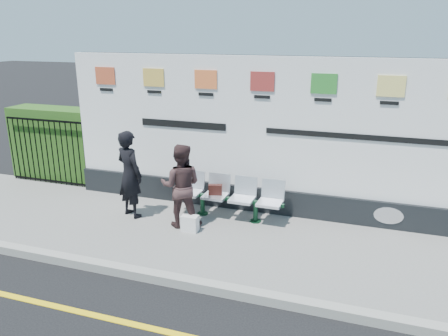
% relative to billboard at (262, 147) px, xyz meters
% --- Properties ---
extents(ground, '(80.00, 80.00, 0.00)m').
position_rel_billboard_xyz_m(ground, '(-0.50, -3.85, -1.42)').
color(ground, black).
extents(pavement, '(14.00, 3.00, 0.12)m').
position_rel_billboard_xyz_m(pavement, '(-0.50, -1.35, -1.36)').
color(pavement, slate).
rests_on(pavement, ground).
extents(kerb, '(14.00, 0.18, 0.14)m').
position_rel_billboard_xyz_m(kerb, '(-0.50, -2.85, -1.35)').
color(kerb, gray).
rests_on(kerb, ground).
extents(yellow_line, '(14.00, 0.10, 0.01)m').
position_rel_billboard_xyz_m(yellow_line, '(-0.50, -3.85, -1.42)').
color(yellow_line, yellow).
rests_on(yellow_line, ground).
extents(billboard, '(8.00, 0.30, 3.00)m').
position_rel_billboard_xyz_m(billboard, '(0.00, 0.00, 0.00)').
color(billboard, black).
rests_on(billboard, pavement).
extents(hedge, '(2.35, 0.70, 1.70)m').
position_rel_billboard_xyz_m(hedge, '(-5.08, 0.45, -0.45)').
color(hedge, '#295319').
rests_on(hedge, pavement).
extents(railing, '(2.05, 0.06, 1.54)m').
position_rel_billboard_xyz_m(railing, '(-5.08, -0.00, -0.53)').
color(railing, black).
rests_on(railing, pavement).
extents(bench, '(2.05, 0.58, 0.44)m').
position_rel_billboard_xyz_m(bench, '(-0.48, -0.57, -1.08)').
color(bench, silver).
rests_on(bench, pavement).
extents(woman_left, '(0.72, 0.61, 1.68)m').
position_rel_billboard_xyz_m(woman_left, '(-2.29, -1.06, -0.46)').
color(woman_left, black).
rests_on(woman_left, pavement).
extents(woman_right, '(0.87, 0.76, 1.54)m').
position_rel_billboard_xyz_m(woman_right, '(-1.19, -1.16, -0.53)').
color(woman_right, '#3B2626').
rests_on(woman_right, pavement).
extents(handbag_brown, '(0.27, 0.17, 0.20)m').
position_rel_billboard_xyz_m(handbag_brown, '(-0.75, -0.57, -0.76)').
color(handbag_brown, black).
rests_on(handbag_brown, bench).
extents(carrier_bag_white, '(0.29, 0.18, 0.29)m').
position_rel_billboard_xyz_m(carrier_bag_white, '(-0.95, -1.35, -1.15)').
color(carrier_bag_white, silver).
rests_on(carrier_bag_white, pavement).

